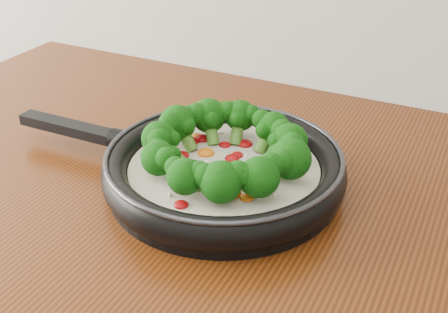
% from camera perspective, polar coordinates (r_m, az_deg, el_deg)
% --- Properties ---
extents(skillet, '(0.52, 0.34, 0.10)m').
position_cam_1_polar(skillet, '(0.80, -0.15, -0.76)').
color(skillet, black).
rests_on(skillet, counter).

